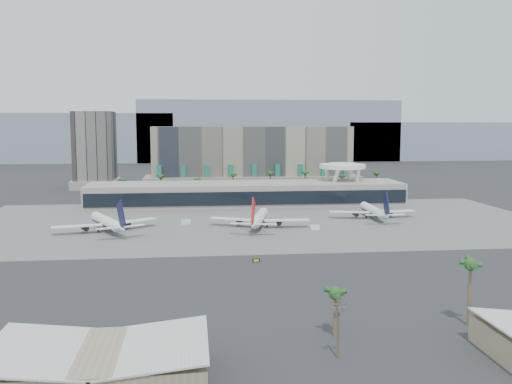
{
  "coord_description": "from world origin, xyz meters",
  "views": [
    {
      "loc": [
        -28.86,
        -197.15,
        44.37
      ],
      "look_at": [
        -2.51,
        40.0,
        15.36
      ],
      "focal_mm": 40.0,
      "sensor_mm": 36.0,
      "label": 1
    }
  ],
  "objects": [
    {
      "name": "office_tower",
      "position": [
        -95.0,
        200.0,
        22.94
      ],
      "size": [
        30.0,
        30.0,
        52.0
      ],
      "color": "black",
      "rests_on": "ground"
    },
    {
      "name": "mountain_ridge",
      "position": [
        27.88,
        470.0,
        29.89
      ],
      "size": [
        680.0,
        60.0,
        70.0
      ],
      "color": "gray",
      "rests_on": "ground"
    },
    {
      "name": "taxiway_sign",
      "position": [
        -9.08,
        -19.63,
        0.54
      ],
      "size": [
        2.43,
        0.61,
        1.1
      ],
      "rotation": [
        0.0,
        0.0,
        0.11
      ],
      "color": "black",
      "rests_on": "ground"
    },
    {
      "name": "terminal",
      "position": [
        0.0,
        109.84,
        6.52
      ],
      "size": [
        170.0,
        32.5,
        14.5
      ],
      "color": "gray",
      "rests_on": "ground"
    },
    {
      "name": "airliner_centre",
      "position": [
        -1.16,
        40.92,
        3.91
      ],
      "size": [
        42.54,
        44.18,
        15.5
      ],
      "rotation": [
        0.0,
        0.0,
        -0.24
      ],
      "color": "white",
      "rests_on": "ground"
    },
    {
      "name": "apron_pad",
      "position": [
        0.0,
        55.0,
        0.03
      ],
      "size": [
        260.0,
        130.0,
        0.06
      ],
      "primitive_type": "cube",
      "color": "#5B5B59",
      "rests_on": "ground"
    },
    {
      "name": "airliner_right",
      "position": [
        54.65,
        57.84,
        3.7
      ],
      "size": [
        41.35,
        42.54,
        14.69
      ],
      "rotation": [
        0.0,
        0.0,
        -0.01
      ],
      "color": "white",
      "rests_on": "ground"
    },
    {
      "name": "service_vehicle_a",
      "position": [
        -32.2,
        51.57,
        1.01
      ],
      "size": [
        4.19,
        2.12,
        2.03
      ],
      "primitive_type": "cube",
      "rotation": [
        0.0,
        0.0,
        -0.02
      ],
      "color": "silver",
      "rests_on": "ground"
    },
    {
      "name": "ground",
      "position": [
        0.0,
        0.0,
        0.0
      ],
      "size": [
        900.0,
        900.0,
        0.0
      ],
      "primitive_type": "plane",
      "color": "#232326",
      "rests_on": "ground"
    },
    {
      "name": "near_palm_b",
      "position": [
        31.09,
        -81.8,
        12.21
      ],
      "size": [
        6.0,
        6.0,
        15.12
      ],
      "color": "brown",
      "rests_on": "ground"
    },
    {
      "name": "hotel",
      "position": [
        10.0,
        174.41,
        16.81
      ],
      "size": [
        140.0,
        30.0,
        42.0
      ],
      "color": "gray",
      "rests_on": "ground"
    },
    {
      "name": "service_vehicle_b",
      "position": [
        21.47,
        33.05,
        0.94
      ],
      "size": [
        3.72,
        2.18,
        1.89
      ],
      "primitive_type": "cube",
      "rotation": [
        0.0,
        0.0,
        -0.02
      ],
      "color": "white",
      "rests_on": "ground"
    },
    {
      "name": "saucer_structure",
      "position": [
        55.0,
        116.0,
        18.45
      ],
      "size": [
        26.0,
        26.0,
        21.89
      ],
      "color": "white",
      "rests_on": "ground"
    },
    {
      "name": "near_palm_a",
      "position": [
        0.14,
        -85.1,
        7.91
      ],
      "size": [
        6.0,
        6.0,
        10.72
      ],
      "color": "brown",
      "rests_on": "ground"
    },
    {
      "name": "hangar_left",
      "position": [
        -45.0,
        -102.0,
        3.2
      ],
      "size": [
        36.65,
        22.6,
        7.55
      ],
      "color": "#8D7A5E",
      "rests_on": "ground"
    },
    {
      "name": "utility_pole",
      "position": [
        -2.0,
        -96.09,
        7.14
      ],
      "size": [
        3.2,
        0.85,
        12.0
      ],
      "color": "#4C3826",
      "rests_on": "ground"
    },
    {
      "name": "airliner_left",
      "position": [
        -64.17,
        38.43,
        3.93
      ],
      "size": [
        40.86,
        42.05,
        15.59
      ],
      "rotation": [
        0.0,
        0.0,
        0.43
      ],
      "color": "white",
      "rests_on": "ground"
    },
    {
      "name": "palm_row",
      "position": [
        7.0,
        145.0,
        10.5
      ],
      "size": [
        157.8,
        2.8,
        13.1
      ],
      "color": "brown",
      "rests_on": "ground"
    }
  ]
}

